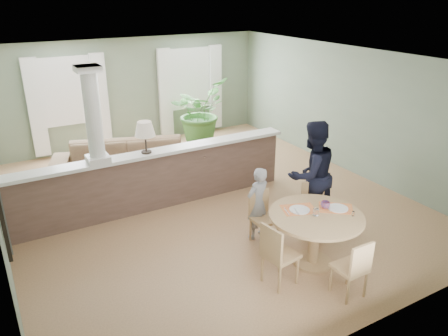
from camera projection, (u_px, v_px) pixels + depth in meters
ground at (205, 200)px, 8.45m from camera, size 8.00×8.00×0.00m
room_shell at (187, 102)px, 8.25m from camera, size 7.02×8.02×2.71m
pony_wall at (151, 173)px, 7.89m from camera, size 5.32×0.38×2.70m
sofa at (127, 165)px, 8.94m from camera, size 3.23×2.08×0.88m
houseplant at (199, 111)px, 11.38m from camera, size 1.98×1.95×1.66m
dining_table at (316, 225)px, 6.27m from camera, size 1.35×1.35×0.92m
chair_far_boy at (262, 214)px, 6.93m from camera, size 0.39×0.39×0.85m
chair_far_man at (313, 207)px, 7.14m from camera, size 0.54×0.54×0.88m
chair_near at (354, 267)px, 5.62m from camera, size 0.39×0.39×0.85m
chair_side at (277, 253)px, 5.85m from camera, size 0.47×0.47×0.93m
child_person at (258, 203)px, 6.98m from camera, size 0.49×0.38×1.22m
man_person at (311, 175)px, 7.25m from camera, size 0.91×0.71×1.86m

